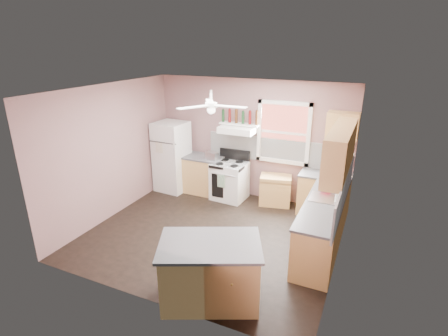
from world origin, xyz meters
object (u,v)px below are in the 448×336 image
at_px(refrigerator, 172,157).
at_px(island, 210,273).
at_px(stove, 229,181).
at_px(toaster, 212,156).
at_px(cart, 275,190).

relative_size(refrigerator, island, 1.29).
bearing_deg(stove, toaster, -171.49).
height_order(stove, island, same).
distance_m(cart, island, 3.35).
xyz_separation_m(refrigerator, cart, (2.53, 0.21, -0.50)).
height_order(refrigerator, cart, refrigerator).
bearing_deg(island, toaster, 91.20).
distance_m(toaster, stove, 0.70).
relative_size(toaster, stove, 0.33).
relative_size(cart, island, 0.52).
bearing_deg(refrigerator, toaster, 5.85).
height_order(refrigerator, island, refrigerator).
bearing_deg(island, cart, 66.37).
distance_m(refrigerator, stove, 1.54).
relative_size(refrigerator, toaster, 5.98).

